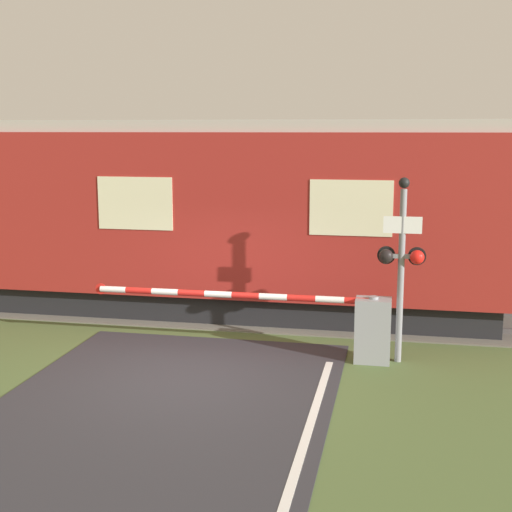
{
  "coord_description": "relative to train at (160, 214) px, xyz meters",
  "views": [
    {
      "loc": [
        3.26,
        -10.61,
        3.92
      ],
      "look_at": [
        0.73,
        1.84,
        1.66
      ],
      "focal_mm": 50.0,
      "sensor_mm": 36.0,
      "label": 1
    }
  ],
  "objects": [
    {
      "name": "ground_plane",
      "position": [
        1.88,
        -4.11,
        -2.1
      ],
      "size": [
        80.0,
        80.0,
        0.0
      ],
      "primitive_type": "plane",
      "color": "#4C6033"
    },
    {
      "name": "track_bed",
      "position": [
        1.88,
        0.0,
        -2.07
      ],
      "size": [
        36.0,
        3.2,
        0.13
      ],
      "color": "#666056",
      "rests_on": "ground_plane"
    },
    {
      "name": "train",
      "position": [
        0.0,
        0.0,
        0.0
      ],
      "size": [
        15.44,
        2.89,
        4.1
      ],
      "color": "black",
      "rests_on": "ground_plane"
    },
    {
      "name": "crossing_barrier",
      "position": [
        4.34,
        -2.88,
        -1.45
      ],
      "size": [
        5.31,
        0.44,
        1.16
      ],
      "color": "gray",
      "rests_on": "ground_plane"
    },
    {
      "name": "signal_post",
      "position": [
        5.19,
        -2.78,
        -0.3
      ],
      "size": [
        0.81,
        0.26,
        3.15
      ],
      "color": "gray",
      "rests_on": "ground_plane"
    }
  ]
}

